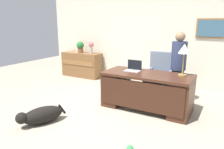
{
  "coord_description": "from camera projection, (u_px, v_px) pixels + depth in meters",
  "views": [
    {
      "loc": [
        2.06,
        -3.32,
        1.78
      ],
      "look_at": [
        -0.0,
        0.3,
        0.75
      ],
      "focal_mm": 34.64,
      "sensor_mm": 36.0,
      "label": 1
    }
  ],
  "objects": [
    {
      "name": "ground_plane",
      "position": [
        104.0,
        115.0,
        4.22
      ],
      "size": [
        12.0,
        12.0,
        0.0
      ],
      "primitive_type": "plane",
      "color": "#9E937F"
    },
    {
      "name": "desk_lamp",
      "position": [
        184.0,
        51.0,
        4.07
      ],
      "size": [
        0.22,
        0.22,
        0.62
      ],
      "color": "#9E8447",
      "rests_on": "desk"
    },
    {
      "name": "potted_plant",
      "position": [
        80.0,
        46.0,
        6.98
      ],
      "size": [
        0.24,
        0.24,
        0.36
      ],
      "color": "brown",
      "rests_on": "credenza"
    },
    {
      "name": "desk",
      "position": [
        146.0,
        90.0,
        4.42
      ],
      "size": [
        1.78,
        0.8,
        0.75
      ],
      "color": "#422316",
      "rests_on": "ground_plane"
    },
    {
      "name": "credenza",
      "position": [
        82.0,
        65.0,
        7.1
      ],
      "size": [
        1.32,
        0.5,
        0.79
      ],
      "color": "brown",
      "rests_on": "ground_plane"
    },
    {
      "name": "person_standing",
      "position": [
        178.0,
        67.0,
        4.69
      ],
      "size": [
        0.32,
        0.32,
        1.57
      ],
      "color": "#262323",
      "rests_on": "ground_plane"
    },
    {
      "name": "vase_with_flowers",
      "position": [
        91.0,
        46.0,
        6.76
      ],
      "size": [
        0.17,
        0.17,
        0.37
      ],
      "color": "#B0B7A5",
      "rests_on": "credenza"
    },
    {
      "name": "back_wall",
      "position": [
        153.0,
        37.0,
        6.08
      ],
      "size": [
        7.0,
        0.16,
        2.7
      ],
      "color": "beige",
      "rests_on": "ground_plane"
    },
    {
      "name": "laptop",
      "position": [
        133.0,
        68.0,
        4.58
      ],
      "size": [
        0.32,
        0.22,
        0.22
      ],
      "color": "#B2B5BA",
      "rests_on": "desk"
    },
    {
      "name": "dog_toy_ball",
      "position": [
        130.0,
        149.0,
        3.01
      ],
      "size": [
        0.1,
        0.1,
        0.1
      ],
      "primitive_type": "sphere",
      "color": "green",
      "rests_on": "ground_plane"
    },
    {
      "name": "vase_empty",
      "position": [
        78.0,
        48.0,
        7.05
      ],
      "size": [
        0.14,
        0.14,
        0.27
      ],
      "primitive_type": "cylinder",
      "color": "silver",
      "rests_on": "credenza"
    },
    {
      "name": "armchair",
      "position": [
        160.0,
        77.0,
        5.12
      ],
      "size": [
        0.6,
        0.59,
        1.08
      ],
      "color": "slate",
      "rests_on": "ground_plane"
    },
    {
      "name": "dog_lying",
      "position": [
        41.0,
        115.0,
        3.84
      ],
      "size": [
        0.57,
        0.84,
        0.3
      ],
      "color": "black",
      "rests_on": "ground_plane"
    }
  ]
}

